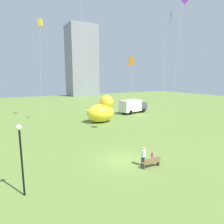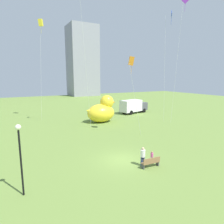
{
  "view_description": "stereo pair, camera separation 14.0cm",
  "coord_description": "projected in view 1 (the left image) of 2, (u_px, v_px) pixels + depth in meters",
  "views": [
    {
      "loc": [
        -9.2,
        -14.73,
        7.63
      ],
      "look_at": [
        2.34,
        6.51,
        3.36
      ],
      "focal_mm": 31.54,
      "sensor_mm": 36.0,
      "label": 1
    },
    {
      "loc": [
        -9.07,
        -14.8,
        7.63
      ],
      "look_at": [
        2.34,
        6.51,
        3.36
      ],
      "focal_mm": 31.54,
      "sensor_mm": 36.0,
      "label": 2
    }
  ],
  "objects": [
    {
      "name": "kite_purple",
      "position": [
        184.0,
        9.0,
        30.21
      ],
      "size": [
        1.7,
        1.5,
        19.92
      ],
      "color": "silver",
      "rests_on": "ground"
    },
    {
      "name": "box_truck",
      "position": [
        133.0,
        106.0,
        42.35
      ],
      "size": [
        6.84,
        3.62,
        2.85
      ],
      "color": "white",
      "rests_on": "ground"
    },
    {
      "name": "person_adult",
      "position": [
        143.0,
        156.0,
        17.07
      ],
      "size": [
        0.41,
        0.41,
        1.69
      ],
      "color": "#38476B",
      "rests_on": "ground"
    },
    {
      "name": "kite_orange",
      "position": [
        131.0,
        61.0,
        25.1
      ],
      "size": [
        2.11,
        1.54,
        10.31
      ],
      "color": "silver",
      "rests_on": "ground"
    },
    {
      "name": "giant_inflatable_duck",
      "position": [
        102.0,
        111.0,
        33.77
      ],
      "size": [
        5.57,
        3.57,
        4.62
      ],
      "color": "yellow",
      "rests_on": "ground"
    },
    {
      "name": "park_bench",
      "position": [
        151.0,
        162.0,
        16.84
      ],
      "size": [
        1.69,
        0.55,
        0.9
      ],
      "color": "olive",
      "rests_on": "ground"
    },
    {
      "name": "ground_plane",
      "position": [
        123.0,
        160.0,
        18.4
      ],
      "size": [
        140.0,
        140.0,
        0.0
      ],
      "primitive_type": "plane",
      "color": "olive"
    },
    {
      "name": "person_child",
      "position": [
        152.0,
        156.0,
        17.88
      ],
      "size": [
        0.25,
        0.25,
        1.03
      ],
      "color": "silver",
      "rests_on": "ground"
    },
    {
      "name": "kite_blue",
      "position": [
        170.0,
        22.0,
        32.58
      ],
      "size": [
        1.43,
        1.5,
        18.52
      ],
      "color": "silver",
      "rests_on": "ground"
    },
    {
      "name": "lamppost",
      "position": [
        21.0,
        148.0,
        12.34
      ],
      "size": [
        0.36,
        0.36,
        4.77
      ],
      "color": "black",
      "rests_on": "ground"
    },
    {
      "name": "kite_yellow",
      "position": [
        40.0,
        23.0,
        33.03
      ],
      "size": [
        1.31,
        1.28,
        17.31
      ],
      "color": "silver",
      "rests_on": "ground"
    },
    {
      "name": "city_skyline",
      "position": [
        8.0,
        54.0,
        66.52
      ],
      "size": [
        63.22,
        16.38,
        32.81
      ],
      "color": "slate",
      "rests_on": "ground"
    }
  ]
}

